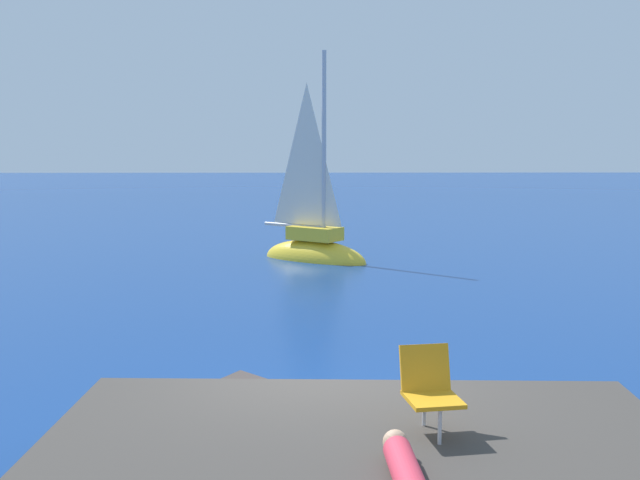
# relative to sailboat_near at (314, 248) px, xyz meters

# --- Properties ---
(ground_plane) EXTENTS (160.00, 160.00, 0.00)m
(ground_plane) POSITION_rel_sailboat_near_xyz_m (-0.05, -13.53, -0.36)
(ground_plane) COLOR navy
(boulder_seaward) EXTENTS (1.64, 1.41, 0.81)m
(boulder_seaward) POSITION_rel_sailboat_near_xyz_m (-1.52, -14.06, -0.36)
(boulder_seaward) COLOR #3C3935
(boulder_seaward) RESTS_ON ground
(boulder_inland) EXTENTS (1.89, 1.86, 0.97)m
(boulder_inland) POSITION_rel_sailboat_near_xyz_m (-0.86, -13.59, -0.36)
(boulder_inland) COLOR #413935
(boulder_inland) RESTS_ON ground
(sailboat_near) EXTENTS (3.53, 3.00, 6.64)m
(sailboat_near) POSITION_rel_sailboat_near_xyz_m (0.00, 0.00, 0.00)
(sailboat_near) COLOR yellow
(sailboat_near) RESTS_ON ground
(person_sunbather) EXTENTS (0.27, 1.76, 0.25)m
(person_sunbather) POSITION_rel_sailboat_near_xyz_m (0.58, -16.86, 0.49)
(person_sunbather) COLOR #DB384C
(person_sunbather) RESTS_ON shore_ledge
(beach_chair) EXTENTS (0.57, 0.66, 0.80)m
(beach_chair) POSITION_rel_sailboat_near_xyz_m (0.94, -15.56, 0.81)
(beach_chair) COLOR orange
(beach_chair) RESTS_ON shore_ledge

